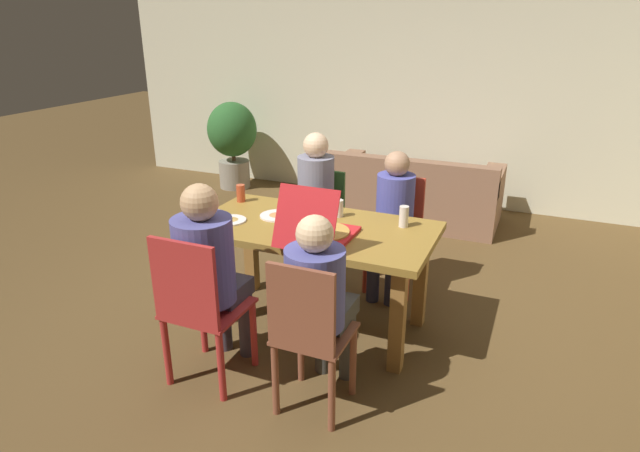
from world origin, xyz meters
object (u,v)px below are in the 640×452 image
object	(u,v)px
chair_1	(396,227)
drinking_glass_2	(339,208)
person_1	(393,213)
potted_plant	(232,137)
person_3	(209,265)
person_0	(319,293)
drinking_glass_1	(404,217)
plate_0	(231,220)
chair_2	(319,219)
couch	(413,195)
chair_0	(309,334)
chair_3	(198,306)
person_2	(313,195)
pizza_box_0	(320,231)
dining_table	(314,242)
drinking_glass_0	(241,193)
plate_1	(277,215)

from	to	relation	value
chair_1	drinking_glass_2	bearing A→B (deg)	-113.52
person_1	potted_plant	bearing A→B (deg)	143.42
person_3	person_0	bearing A→B (deg)	1.28
drinking_glass_2	drinking_glass_1	bearing A→B (deg)	-1.37
chair_1	plate_0	bearing A→B (deg)	-132.84
chair_2	couch	bearing A→B (deg)	73.26
chair_0	drinking_glass_1	distance (m)	1.17
chair_3	drinking_glass_1	size ratio (longest dim) A/B	6.75
chair_1	person_2	bearing A→B (deg)	-172.40
pizza_box_0	drinking_glass_1	xyz separation A→B (m)	(0.44, 0.42, 0.02)
chair_0	chair_1	bearing A→B (deg)	90.00
person_2	drinking_glass_2	size ratio (longest dim) A/B	9.90
chair_0	chair_3	size ratio (longest dim) A/B	0.97
person_0	chair_0	bearing A→B (deg)	-90.00
dining_table	plate_0	xyz separation A→B (m)	(-0.57, -0.15, 0.13)
person_0	dining_table	bearing A→B (deg)	115.68
drinking_glass_1	potted_plant	bearing A→B (deg)	139.40
pizza_box_0	couch	bearing A→B (deg)	90.24
chair_1	drinking_glass_0	size ratio (longest dim) A/B	6.86
pizza_box_0	drinking_glass_1	bearing A→B (deg)	43.31
person_1	person_3	distance (m)	1.63
person_2	plate_0	world-z (taller)	person_2
drinking_glass_2	chair_0	bearing A→B (deg)	-76.47
chair_2	drinking_glass_2	world-z (taller)	drinking_glass_2
pizza_box_0	drinking_glass_2	size ratio (longest dim) A/B	4.39
pizza_box_0	drinking_glass_0	bearing A→B (deg)	152.45
chair_1	person_3	bearing A→B (deg)	-113.62
chair_3	chair_0	bearing A→B (deg)	0.78
chair_2	plate_1	xyz separation A→B (m)	(0.03, -0.84, 0.32)
person_1	drinking_glass_1	distance (m)	0.56
person_0	chair_2	size ratio (longest dim) A/B	1.35
drinking_glass_2	couch	distance (m)	2.26
person_3	drinking_glass_0	world-z (taller)	person_3
person_3	plate_0	world-z (taller)	person_3
drinking_glass_0	couch	distance (m)	2.40
person_0	couch	bearing A→B (deg)	94.37
chair_3	person_3	xyz separation A→B (m)	(0.00, 0.14, 0.21)
chair_3	plate_0	size ratio (longest dim) A/B	4.54
chair_3	drinking_glass_2	size ratio (longest dim) A/B	7.91
chair_1	drinking_glass_0	bearing A→B (deg)	-151.04
person_0	drinking_glass_2	size ratio (longest dim) A/B	9.38
person_1	chair_3	size ratio (longest dim) A/B	1.18
person_0	chair_2	xyz separation A→B (m)	(-0.70, 1.64, -0.23)
chair_0	person_0	size ratio (longest dim) A/B	0.82
person_2	pizza_box_0	world-z (taller)	person_2
drinking_glass_1	person_0	bearing A→B (deg)	-102.32
chair_1	chair_0	bearing A→B (deg)	-90.00
chair_1	couch	size ratio (longest dim) A/B	0.50
person_1	pizza_box_0	xyz separation A→B (m)	(-0.23, -0.90, 0.14)
chair_2	drinking_glass_0	bearing A→B (deg)	-120.53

